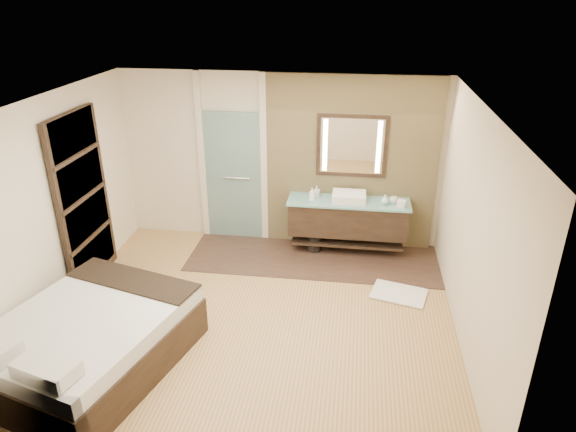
# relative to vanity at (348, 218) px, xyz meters

# --- Properties ---
(floor) EXTENTS (5.00, 5.00, 0.00)m
(floor) POSITION_rel_vanity_xyz_m (-1.10, -1.92, -0.58)
(floor) COLOR olive
(floor) RESTS_ON ground
(tile_strip) EXTENTS (3.80, 1.30, 0.01)m
(tile_strip) POSITION_rel_vanity_xyz_m (-0.50, -0.32, -0.57)
(tile_strip) COLOR #33231B
(tile_strip) RESTS_ON floor
(stone_wall) EXTENTS (2.60, 0.08, 2.70)m
(stone_wall) POSITION_rel_vanity_xyz_m (0.00, 0.29, 0.77)
(stone_wall) COLOR tan
(stone_wall) RESTS_ON floor
(vanity) EXTENTS (1.85, 0.55, 0.88)m
(vanity) POSITION_rel_vanity_xyz_m (0.00, 0.00, 0.00)
(vanity) COLOR black
(vanity) RESTS_ON stone_wall
(mirror_unit) EXTENTS (1.06, 0.04, 0.96)m
(mirror_unit) POSITION_rel_vanity_xyz_m (0.00, 0.24, 1.07)
(mirror_unit) COLOR black
(mirror_unit) RESTS_ON stone_wall
(frosted_door) EXTENTS (1.10, 0.12, 2.70)m
(frosted_door) POSITION_rel_vanity_xyz_m (-1.85, 0.28, 0.56)
(frosted_door) COLOR #A1CCCA
(frosted_door) RESTS_ON floor
(shoji_partition) EXTENTS (0.06, 1.20, 2.40)m
(shoji_partition) POSITION_rel_vanity_xyz_m (-3.53, -1.32, 0.63)
(shoji_partition) COLOR black
(shoji_partition) RESTS_ON floor
(bed) EXTENTS (2.17, 2.46, 0.80)m
(bed) POSITION_rel_vanity_xyz_m (-2.69, -3.08, -0.25)
(bed) COLOR black
(bed) RESTS_ON floor
(bath_mat) EXTENTS (0.82, 0.67, 0.02)m
(bath_mat) POSITION_rel_vanity_xyz_m (0.75, -1.17, -0.56)
(bath_mat) COLOR white
(bath_mat) RESTS_ON floor
(waste_bin) EXTENTS (0.29, 0.29, 0.27)m
(waste_bin) POSITION_rel_vanity_xyz_m (-0.51, -0.07, -0.44)
(waste_bin) COLOR black
(waste_bin) RESTS_ON floor
(tissue_box) EXTENTS (0.15, 0.15, 0.10)m
(tissue_box) POSITION_rel_vanity_xyz_m (0.77, -0.13, 0.33)
(tissue_box) COLOR silver
(tissue_box) RESTS_ON vanity
(soap_bottle_a) EXTENTS (0.10, 0.10, 0.21)m
(soap_bottle_a) POSITION_rel_vanity_xyz_m (-0.56, -0.09, 0.39)
(soap_bottle_a) COLOR white
(soap_bottle_a) RESTS_ON vanity
(soap_bottle_b) EXTENTS (0.10, 0.10, 0.18)m
(soap_bottle_b) POSITION_rel_vanity_xyz_m (-0.50, 0.08, 0.37)
(soap_bottle_b) COLOR #B2B2B2
(soap_bottle_b) RESTS_ON vanity
(soap_bottle_c) EXTENTS (0.15, 0.15, 0.15)m
(soap_bottle_c) POSITION_rel_vanity_xyz_m (0.53, -0.07, 0.36)
(soap_bottle_c) COLOR silver
(soap_bottle_c) RESTS_ON vanity
(cup) EXTENTS (0.14, 0.14, 0.09)m
(cup) POSITION_rel_vanity_xyz_m (0.66, 0.00, 0.33)
(cup) COLOR white
(cup) RESTS_ON vanity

